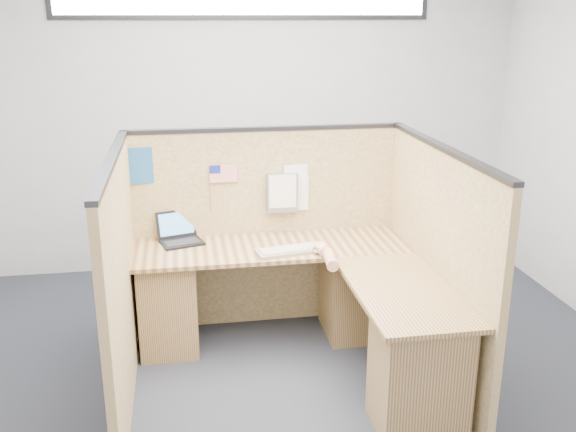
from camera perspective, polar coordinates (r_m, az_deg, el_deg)
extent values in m
plane|color=black|center=(4.29, -0.02, -14.97)|extent=(5.00, 5.00, 0.00)
plane|color=#AEB1B4|center=(5.92, -3.66, 8.67)|extent=(5.00, 0.00, 5.00)
plane|color=#AEB1B4|center=(1.71, 12.98, -14.90)|extent=(5.00, 0.00, 5.00)
cube|color=brown|center=(4.87, -1.97, -1.14)|extent=(2.05, 0.05, 1.50)
cube|color=#232328|center=(4.68, -2.06, 7.77)|extent=(2.05, 0.06, 0.03)
cube|color=brown|center=(4.01, -14.59, -5.92)|extent=(0.05, 1.80, 1.50)
cube|color=#232328|center=(3.78, -15.47, 4.80)|extent=(0.06, 1.80, 0.03)
cube|color=brown|center=(4.30, 13.06, -4.19)|extent=(0.05, 1.80, 1.50)
cube|color=#232328|center=(4.08, 13.79, 5.84)|extent=(0.06, 1.80, 0.03)
cube|color=brown|center=(4.57, -1.42, -2.84)|extent=(1.95, 0.60, 0.03)
cube|color=brown|center=(3.94, 10.27, -6.59)|extent=(0.60, 1.15, 0.03)
cube|color=brown|center=(4.68, -10.60, -7.52)|extent=(0.40, 0.50, 0.70)
cube|color=brown|center=(4.83, 5.73, -6.48)|extent=(0.40, 0.50, 0.70)
cube|color=brown|center=(3.84, 11.59, -13.48)|extent=(0.50, 0.40, 0.70)
cube|color=black|center=(4.67, -9.39, -2.34)|extent=(0.34, 0.29, 0.02)
cube|color=black|center=(4.77, -9.47, -0.62)|extent=(0.29, 0.14, 0.19)
cube|color=teal|center=(4.76, -9.47, -0.66)|extent=(0.25, 0.11, 0.16)
cube|color=gray|center=(4.44, 0.35, -3.11)|extent=(0.51, 0.25, 0.02)
cube|color=silver|center=(4.43, 0.35, -2.90)|extent=(0.46, 0.21, 0.01)
ellipsoid|color=silver|center=(4.43, 2.93, -3.02)|extent=(0.13, 0.11, 0.05)
ellipsoid|color=tan|center=(4.41, 2.95, -2.70)|extent=(0.10, 0.12, 0.05)
cylinder|color=tan|center=(4.37, 3.17, -3.14)|extent=(0.07, 0.05, 0.07)
cylinder|color=tan|center=(4.23, 3.77, -3.85)|extent=(0.11, 0.29, 0.09)
cube|color=#1D4F86|center=(4.66, -12.79, 4.38)|extent=(0.20, 0.03, 0.26)
cylinder|color=olive|center=(4.69, -6.94, 2.41)|extent=(0.01, 0.01, 0.35)
cube|color=red|center=(4.67, -5.76, 3.77)|extent=(0.20, 0.00, 0.13)
cube|color=navy|center=(4.66, -6.51, 4.14)|extent=(0.08, 0.00, 0.06)
cube|color=slate|center=(4.74, -0.54, 2.07)|extent=(0.23, 0.05, 0.29)
cube|color=white|center=(4.71, -0.49, 2.21)|extent=(0.20, 0.01, 0.25)
cube|color=white|center=(4.79, 0.59, 2.02)|extent=(0.20, 0.03, 0.26)
cube|color=white|center=(4.78, 1.04, 2.81)|extent=(0.24, 0.04, 0.31)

